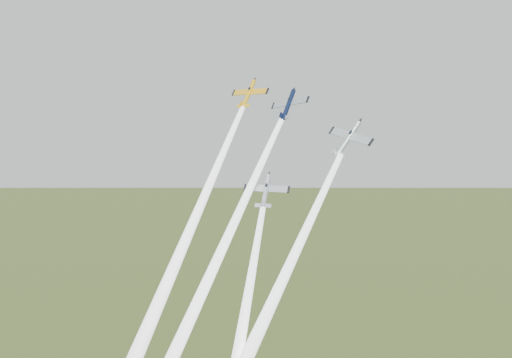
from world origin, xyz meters
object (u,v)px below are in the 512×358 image
at_px(plane_silver_right, 348,138).
at_px(plane_silver_low, 266,191).
at_px(plane_navy, 289,104).
at_px(plane_yellow, 249,94).

relative_size(plane_silver_right, plane_silver_low, 1.10).
relative_size(plane_navy, plane_silver_low, 1.02).
distance_m(plane_yellow, plane_navy, 13.78).
bearing_deg(plane_silver_low, plane_yellow, 114.76).
height_order(plane_yellow, plane_silver_low, plane_yellow).
relative_size(plane_yellow, plane_navy, 1.03).
bearing_deg(plane_navy, plane_silver_right, -1.73).
xyz_separation_m(plane_navy, plane_silver_right, (12.44, -0.59, -5.63)).
distance_m(plane_yellow, plane_silver_right, 26.98).
bearing_deg(plane_yellow, plane_navy, -24.27).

